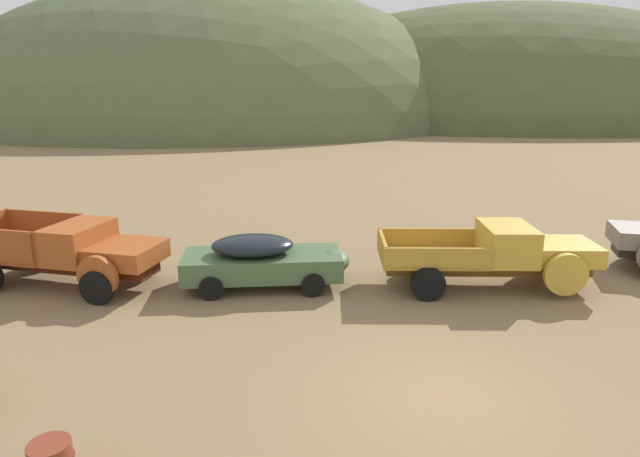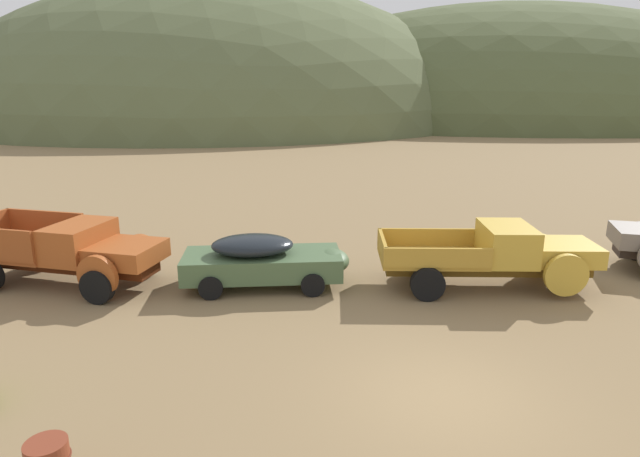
{
  "view_description": "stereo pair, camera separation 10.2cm",
  "coord_description": "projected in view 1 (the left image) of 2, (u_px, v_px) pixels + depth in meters",
  "views": [
    {
      "loc": [
        -2.29,
        -9.36,
        5.91
      ],
      "look_at": [
        -2.53,
        6.96,
        1.49
      ],
      "focal_mm": 30.53,
      "sensor_mm": 36.0,
      "label": 1
    },
    {
      "loc": [
        -2.19,
        -9.36,
        5.91
      ],
      "look_at": [
        -2.53,
        6.96,
        1.49
      ],
      "focal_mm": 30.53,
      "sensor_mm": 36.0,
      "label": 2
    }
  ],
  "objects": [
    {
      "name": "truck_oxide_orange",
      "position": [
        76.0,
        252.0,
        16.1
      ],
      "size": [
        6.28,
        3.55,
        1.91
      ],
      "rotation": [
        0.0,
        0.0,
        -0.23
      ],
      "color": "#51220D",
      "rests_on": "ground"
    },
    {
      "name": "truck_faded_yellow",
      "position": [
        501.0,
        254.0,
        15.97
      ],
      "size": [
        6.22,
        2.42,
        1.89
      ],
      "rotation": [
        0.0,
        0.0,
        -0.0
      ],
      "color": "brown",
      "rests_on": "ground"
    },
    {
      "name": "hill_far_right",
      "position": [
        497.0,
        119.0,
        89.27
      ],
      "size": [
        86.18,
        64.03,
        35.23
      ],
      "primitive_type": "ellipsoid",
      "color": "#4C5633",
      "rests_on": "ground"
    },
    {
      "name": "hill_far_left",
      "position": [
        220.0,
        119.0,
        88.16
      ],
      "size": [
        80.18,
        80.4,
        41.02
      ],
      "primitive_type": "ellipsoid",
      "color": "#56603D",
      "rests_on": "ground"
    },
    {
      "name": "car_weathered_green",
      "position": [
        267.0,
        260.0,
        16.06
      ],
      "size": [
        5.03,
        2.43,
        1.57
      ],
      "rotation": [
        0.0,
        0.0,
        0.1
      ],
      "color": "#47603D",
      "rests_on": "ground"
    },
    {
      "name": "ground_plane",
      "position": [
        445.0,
        397.0,
        10.55
      ],
      "size": [
        300.0,
        300.0,
        0.0
      ],
      "primitive_type": "plane",
      "color": "olive"
    }
  ]
}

